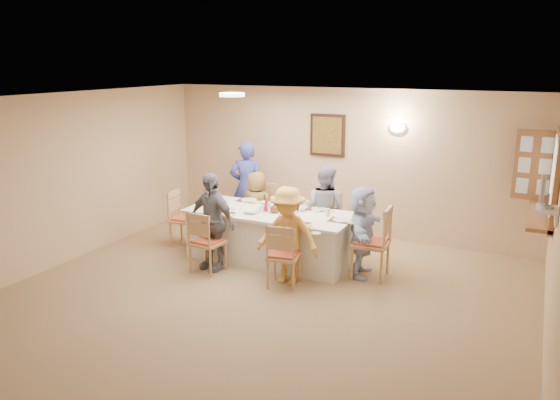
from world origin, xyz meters
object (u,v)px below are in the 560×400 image
at_px(diner_front_left, 212,221).
at_px(dining_table, 271,236).
at_px(diner_back_left, 257,207).
at_px(condiment_ketchup, 267,204).
at_px(chair_right_end, 371,242).
at_px(chair_back_left, 260,212).
at_px(diner_right_end, 362,232).
at_px(serving_hatch, 556,177).
at_px(diner_back_right, 325,209).
at_px(desk_fan, 545,195).
at_px(caregiver, 247,187).
at_px(chair_front_left, 208,241).
at_px(diner_front_right, 288,236).
at_px(chair_front_right, 284,254).
at_px(chair_back_right, 327,222).
at_px(chair_left_end, 185,218).

bearing_deg(diner_front_left, dining_table, 60.38).
bearing_deg(diner_back_left, condiment_ketchup, 127.83).
distance_m(chair_right_end, diner_back_left, 2.26).
distance_m(chair_back_left, diner_right_end, 2.18).
bearing_deg(serving_hatch, chair_right_end, -163.17).
bearing_deg(chair_right_end, chair_back_left, -113.35).
relative_size(chair_back_left, diner_back_right, 0.68).
distance_m(desk_fan, chair_back_left, 4.60).
bearing_deg(diner_right_end, condiment_ketchup, 81.57).
relative_size(chair_right_end, caregiver, 0.65).
bearing_deg(diner_back_left, chair_front_left, 89.53).
bearing_deg(condiment_ketchup, caregiver, 130.62).
height_order(chair_back_left, diner_front_right, diner_front_right).
distance_m(diner_back_left, condiment_ketchup, 0.92).
bearing_deg(chair_back_left, caregiver, 144.84).
distance_m(desk_fan, chair_front_left, 4.36).
height_order(chair_front_right, diner_front_right, diner_front_right).
height_order(chair_front_right, chair_right_end, chair_right_end).
relative_size(chair_back_left, chair_front_right, 1.07).
xyz_separation_m(chair_front_right, diner_back_left, (-1.20, 1.48, 0.15)).
relative_size(serving_hatch, chair_back_right, 1.66).
xyz_separation_m(chair_front_left, chair_front_right, (1.20, 0.00, -0.01)).
bearing_deg(desk_fan, chair_front_left, -178.51).
bearing_deg(chair_front_right, chair_right_end, -150.04).
distance_m(serving_hatch, diner_back_right, 3.23).
bearing_deg(diner_front_left, serving_hatch, 28.99).
xyz_separation_m(serving_hatch, diner_back_right, (-3.13, 0.02, -0.80)).
bearing_deg(dining_table, chair_left_end, 180.00).
distance_m(chair_back_left, caregiver, 0.65).
bearing_deg(diner_front_left, chair_left_end, 156.21).
bearing_deg(chair_left_end, chair_right_end, -97.45).
distance_m(diner_back_right, condiment_ketchup, 0.97).
xyz_separation_m(serving_hatch, chair_front_right, (-3.13, -1.46, -1.06)).
height_order(serving_hatch, caregiver, serving_hatch).
bearing_deg(serving_hatch, diner_front_left, -162.81).
height_order(chair_back_left, chair_right_end, chair_right_end).
height_order(serving_hatch, diner_front_right, serving_hatch).
relative_size(dining_table, chair_front_right, 2.83).
relative_size(diner_back_right, diner_right_end, 1.09).
distance_m(chair_back_right, diner_front_left, 1.92).
xyz_separation_m(chair_front_right, caregiver, (-1.65, 1.95, 0.35)).
bearing_deg(diner_back_left, dining_table, 130.96).
bearing_deg(condiment_ketchup, serving_hatch, 10.03).
bearing_deg(diner_front_left, diner_back_left, 101.80).
relative_size(diner_front_right, caregiver, 0.84).
height_order(desk_fan, caregiver, desk_fan).
height_order(serving_hatch, chair_right_end, serving_hatch).
height_order(dining_table, diner_front_right, diner_front_right).
xyz_separation_m(serving_hatch, condiment_ketchup, (-3.79, -0.67, -0.64)).
relative_size(chair_back_left, chair_left_end, 1.04).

